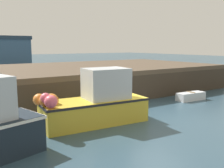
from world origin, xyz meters
TOP-DOWN VIEW (x-y plane):
  - ground at (0.00, 0.00)m, footprint 120.00×160.00m
  - pier at (1.79, 6.43)m, footprint 14.11×8.94m
  - fishing_boat_near_right at (-2.79, 0.44)m, footprint 4.24×1.85m
  - rowboat at (3.60, 1.17)m, footprint 1.73×0.70m
  - warehouse at (-1.13, 29.88)m, footprint 7.65×4.47m

SIDE VIEW (x-z plane):
  - ground at x=0.00m, z-range -0.10..0.00m
  - rowboat at x=3.60m, z-range -0.02..0.45m
  - fishing_boat_near_right at x=-2.79m, z-range -0.26..1.84m
  - pier at x=1.79m, z-range 0.58..2.22m
  - warehouse at x=-1.13m, z-range 0.02..4.30m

